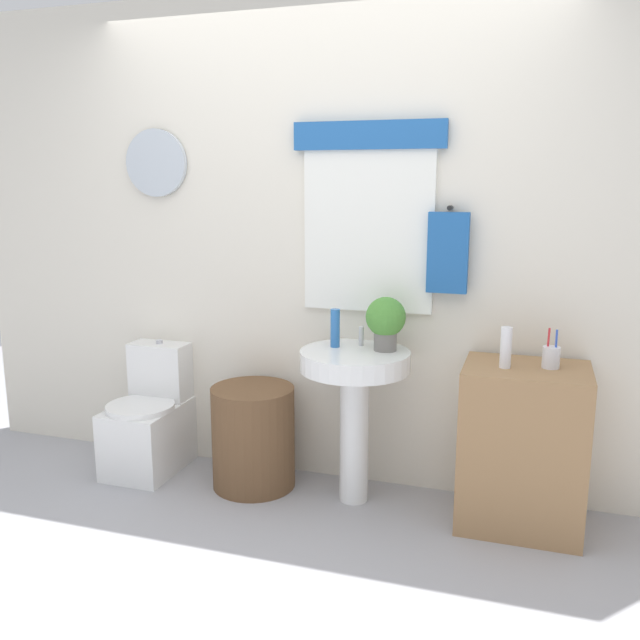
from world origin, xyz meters
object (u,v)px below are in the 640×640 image
object	(u,v)px
laundry_hamper	(253,437)
potted_plant	(386,320)
toilet	(151,422)
toothbrush_cup	(551,357)
soap_bottle	(335,328)
lotion_bottle	(506,347)
pedestal_sink	(355,386)
wooden_cabinet	(522,447)

from	to	relation	value
laundry_hamper	potted_plant	world-z (taller)	potted_plant
toilet	laundry_hamper	world-z (taller)	toilet
laundry_hamper	toothbrush_cup	bearing A→B (deg)	0.77
laundry_hamper	soap_bottle	xyz separation A→B (m)	(0.45, 0.05, 0.62)
laundry_hamper	lotion_bottle	world-z (taller)	lotion_bottle
pedestal_sink	wooden_cabinet	size ratio (longest dim) A/B	1.02
laundry_hamper	toothbrush_cup	world-z (taller)	toothbrush_cup
wooden_cabinet	pedestal_sink	bearing A→B (deg)	-180.00
soap_bottle	lotion_bottle	bearing A→B (deg)	-6.06
laundry_hamper	soap_bottle	size ratio (longest dim) A/B	2.82
wooden_cabinet	lotion_bottle	distance (m)	0.50
toilet	lotion_bottle	bearing A→B (deg)	-2.17
pedestal_sink	potted_plant	xyz separation A→B (m)	(0.14, 0.06, 0.34)
soap_bottle	lotion_bottle	distance (m)	0.85
laundry_hamper	soap_bottle	world-z (taller)	soap_bottle
lotion_bottle	pedestal_sink	bearing A→B (deg)	176.85
toilet	toothbrush_cup	size ratio (longest dim) A/B	3.95
potted_plant	pedestal_sink	bearing A→B (deg)	-156.80
toilet	lotion_bottle	world-z (taller)	lotion_bottle
lotion_bottle	toothbrush_cup	distance (m)	0.21
pedestal_sink	soap_bottle	xyz separation A→B (m)	(-0.12, 0.05, 0.28)
toilet	wooden_cabinet	xyz separation A→B (m)	(2.05, -0.03, 0.12)
toilet	wooden_cabinet	size ratio (longest dim) A/B	0.92
laundry_hamper	lotion_bottle	bearing A→B (deg)	-1.77
laundry_hamper	toilet	bearing A→B (deg)	177.06
potted_plant	lotion_bottle	world-z (taller)	potted_plant
laundry_hamper	soap_bottle	bearing A→B (deg)	6.40
laundry_hamper	toothbrush_cup	xyz separation A→B (m)	(1.49, 0.02, 0.57)
potted_plant	toothbrush_cup	distance (m)	0.80
toilet	toothbrush_cup	bearing A→B (deg)	-0.37
pedestal_sink	toothbrush_cup	size ratio (longest dim) A/B	4.34
laundry_hamper	pedestal_sink	size ratio (longest dim) A/B	0.69
wooden_cabinet	potted_plant	bearing A→B (deg)	175.02
soap_bottle	potted_plant	world-z (taller)	potted_plant
lotion_bottle	toothbrush_cup	xyz separation A→B (m)	(0.20, 0.06, -0.04)
toilet	lotion_bottle	xyz separation A→B (m)	(1.95, -0.07, 0.61)
soap_bottle	toothbrush_cup	bearing A→B (deg)	-1.63
potted_plant	lotion_bottle	bearing A→B (deg)	-9.65
toilet	wooden_cabinet	world-z (taller)	wooden_cabinet
pedestal_sink	laundry_hamper	bearing A→B (deg)	180.00
pedestal_sink	toilet	bearing A→B (deg)	178.42
toothbrush_cup	potted_plant	bearing A→B (deg)	177.11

